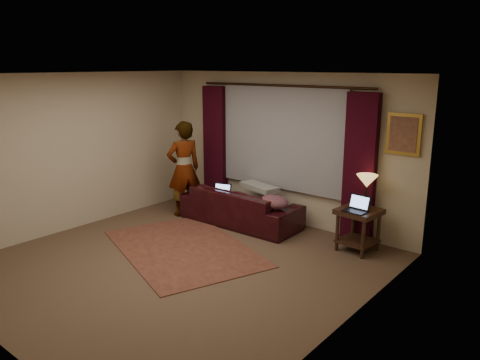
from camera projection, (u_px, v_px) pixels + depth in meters
The scene contains 19 objects.
floor at pixel (180, 264), 6.57m from camera, with size 5.00×5.00×0.01m, color brown.
ceiling at pixel (174, 74), 5.94m from camera, with size 5.00×5.00×0.02m, color silver.
wall_back at pixel (283, 149), 8.13m from camera, with size 5.00×0.02×2.60m, color #C2B496.
wall_left at pixel (74, 152), 7.80m from camera, with size 0.02×5.00×2.60m, color #C2B496.
wall_right at pixel (348, 210), 4.71m from camera, with size 0.02×5.00×2.60m, color #C2B496.
sheer_curtain at pixel (281, 138), 8.03m from camera, with size 2.50×0.05×1.80m, color #919299.
drape_left at pixel (215, 147), 9.00m from camera, with size 0.50×0.14×2.30m, color black.
drape_right at pixel (360, 168), 7.15m from camera, with size 0.50×0.14×2.30m, color black.
curtain_rod at pixel (281, 86), 7.79m from camera, with size 0.04×0.04×3.40m, color black.
picture_frame at pixel (404, 134), 6.70m from camera, with size 0.50×0.04×0.60m, color #B68C33.
sofa at pixel (240, 200), 8.13m from camera, with size 2.16×0.94×0.87m, color black.
throw_blanket at pixel (259, 174), 8.12m from camera, with size 0.75×0.30×0.09m, color gray.
clothing_pile at pixel (274, 203), 7.58m from camera, with size 0.51×0.40×0.22m, color brown.
laptop_sofa at pixel (220, 192), 8.21m from camera, with size 0.31×0.34×0.23m, color black, non-canonical shape.
area_rug at pixel (184, 248), 7.11m from camera, with size 2.59×1.73×0.01m, color brown.
end_table at pixel (358, 230), 6.96m from camera, with size 0.56×0.56×0.65m, color black.
tiffany_lamp at pixel (366, 191), 6.91m from camera, with size 0.31×0.31×0.50m, color olive, non-canonical shape.
laptop_table at pixel (355, 204), 6.73m from camera, with size 0.32×0.35×0.23m, color black, non-canonical shape.
person at pixel (184, 169), 8.51m from camera, with size 0.51×0.51×1.74m, color gray.
Camera 1 is at (4.52, -4.17, 2.73)m, focal length 35.00 mm.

